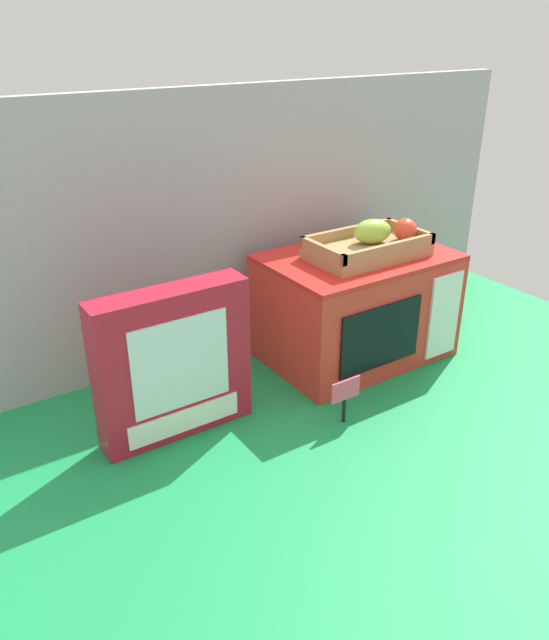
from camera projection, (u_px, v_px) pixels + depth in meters
ground_plane at (306, 377)px, 1.45m from camera, size 1.70×1.70×0.00m
display_back_panel at (247, 221)px, 1.51m from camera, size 1.61×0.03×0.62m
toy_microwave at (356, 306)px, 1.50m from camera, size 0.43×0.30×0.26m
food_groups_crate at (371, 245)px, 1.43m from camera, size 0.27×0.16×0.08m
cookie_set_box at (174, 364)px, 1.20m from camera, size 0.31×0.07×0.31m
price_sign at (345, 394)px, 1.26m from camera, size 0.07×0.01×0.10m
loose_toy_apple at (448, 311)px, 1.71m from camera, size 0.06×0.06×0.06m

